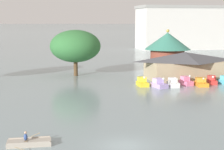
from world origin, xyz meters
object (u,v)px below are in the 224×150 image
pedal_boat_yellow (142,82)px  pedal_boat_lavender (159,84)px  pedal_boat_white (173,83)px  pedal_boat_orange (201,83)px  boathouse (185,65)px  pedal_boat_red (212,81)px  green_roof_pavilion (167,47)px  rowboat_with_rower (29,142)px  shoreline_tree_mid (75,46)px  background_building_block (185,27)px  pedal_boat_pink (186,82)px

pedal_boat_yellow → pedal_boat_lavender: size_ratio=0.93×
pedal_boat_white → pedal_boat_orange: bearing=93.5°
pedal_boat_yellow → pedal_boat_lavender: (2.15, -1.86, 0.01)m
pedal_boat_white → boathouse: (4.71, 6.61, 1.95)m
pedal_boat_red → boathouse: 6.31m
pedal_boat_red → pedal_boat_orange: bearing=-45.9°
boathouse → green_roof_pavilion: (2.73, 15.99, 1.89)m
pedal_boat_white → pedal_boat_lavender: bearing=-81.7°
rowboat_with_rower → pedal_boat_lavender: pedal_boat_lavender is taller
pedal_boat_orange → pedal_boat_yellow: bearing=-91.4°
pedal_boat_orange → pedal_boat_lavender: bearing=-79.9°
shoreline_tree_mid → background_building_block: 72.51m
pedal_boat_yellow → pedal_boat_white: 4.83m
rowboat_with_rower → pedal_boat_white: bearing=48.5°
pedal_boat_lavender → background_building_block: (34.36, 71.13, 7.15)m
pedal_boat_white → background_building_block: (31.99, 70.98, 7.15)m
rowboat_with_rower → pedal_boat_pink: (24.27, 23.92, 0.35)m
background_building_block → shoreline_tree_mid: bearing=-129.0°
boathouse → pedal_boat_lavender: bearing=-136.3°
shoreline_tree_mid → background_building_block: background_building_block is taller
pedal_boat_red → pedal_boat_pink: bearing=-70.2°
pedal_boat_orange → shoreline_tree_mid: (-18.35, 14.80, 5.05)m
pedal_boat_orange → green_roof_pavilion: 23.21m
pedal_boat_white → pedal_boat_orange: pedal_boat_white is taller
pedal_boat_orange → rowboat_with_rower: bearing=-39.3°
rowboat_with_rower → shoreline_tree_mid: bearing=79.8°
pedal_boat_lavender → pedal_boat_white: size_ratio=1.14×
rowboat_with_rower → pedal_boat_pink: 34.08m
pedal_boat_red → shoreline_tree_mid: 25.34m
background_building_block → pedal_boat_pink: bearing=-112.8°
rowboat_with_rower → boathouse: (26.44, 29.59, 2.29)m
pedal_boat_yellow → pedal_boat_orange: pedal_boat_yellow is taller
pedal_boat_pink → pedal_boat_orange: 2.39m
green_roof_pavilion → shoreline_tree_mid: shoreline_tree_mid is taller
pedal_boat_lavender → background_building_block: bearing=140.4°
background_building_block → rowboat_with_rower: bearing=-119.8°
shoreline_tree_mid → pedal_boat_yellow: bearing=-54.8°
background_building_block → boathouse: bearing=-113.0°
pedal_boat_yellow → boathouse: bearing=119.3°
pedal_boat_yellow → boathouse: (9.22, 4.89, 1.96)m
rowboat_with_rower → boathouse: size_ratio=0.27×
pedal_boat_yellow → pedal_boat_pink: bearing=85.0°
pedal_boat_pink → pedal_boat_red: 4.61m
pedal_boat_red → green_roof_pavilion: green_roof_pavilion is taller
pedal_boat_white → pedal_boat_yellow: bearing=-106.1°
pedal_boat_yellow → pedal_boat_pink: pedal_boat_pink is taller
pedal_boat_orange → pedal_boat_red: 2.75m
rowboat_with_rower → pedal_boat_lavender: size_ratio=1.20×
pedal_boat_yellow → pedal_boat_lavender: pedal_boat_lavender is taller
pedal_boat_yellow → boathouse: 10.62m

